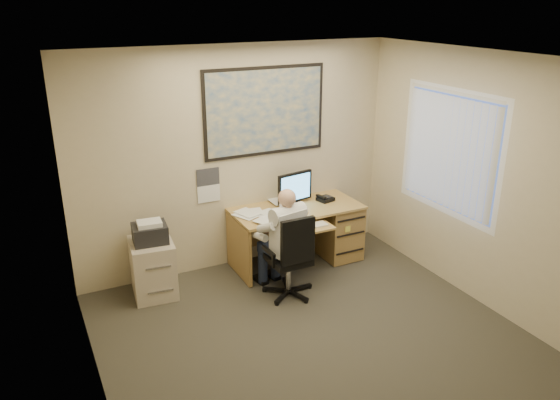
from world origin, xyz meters
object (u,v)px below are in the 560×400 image
person (287,243)px  office_chair (290,273)px  desk (318,225)px  filing_cabinet (153,263)px

person → office_chair: bearing=-101.2°
desk → office_chair: (-0.78, -0.72, -0.15)m
filing_cabinet → person: (1.36, -0.66, 0.24)m
filing_cabinet → person: 1.53m
filing_cabinet → office_chair: office_chair is taller
office_chair → desk: bearing=42.7°
desk → filing_cabinet: 2.14m
desk → filing_cabinet: bearing=179.6°
filing_cabinet → office_chair: 1.55m
desk → office_chair: size_ratio=1.60×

